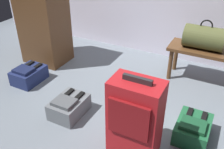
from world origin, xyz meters
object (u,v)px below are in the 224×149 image
Objects in this scene: bench at (213,56)px; backpack_grey at (69,106)px; suitcase_upright_red at (135,118)px; backpack_green at (193,129)px; backpack_navy at (29,75)px; side_cabinet at (44,22)px; duffel_bag_olive at (204,38)px.

backpack_grey is at bearing -131.91° from bench.
backpack_green is at bearing 46.45° from suitcase_upright_red.
suitcase_upright_red is 1.95× the size of backpack_green.
backpack_grey is (-1.16, -0.24, 0.00)m from backpack_green.
backpack_navy is 0.74m from side_cabinet.
side_cabinet is at bearing 164.30° from backpack_green.
backpack_green is 0.35× the size of side_cabinet.
bench is at bearing 91.67° from backpack_green.
suitcase_upright_red is (-0.36, -1.43, 0.02)m from bench.
suitcase_upright_red is 0.64m from backpack_green.
bench is at bearing 0.00° from duffel_bag_olive.
side_cabinet is (-0.96, 0.84, 0.46)m from backpack_grey.
suitcase_upright_red reaches higher than backpack_grey.
backpack_green is 1.00× the size of backpack_navy.
bench reaches higher than backpack_grey.
suitcase_upright_red is at bearing -30.30° from side_cabinet.
duffel_bag_olive is 1.67m from backpack_grey.
backpack_green is 1.95m from backpack_navy.
suitcase_upright_red is 0.83m from backpack_grey.
side_cabinet is (-1.73, 1.01, 0.17)m from suitcase_upright_red.
backpack_grey is at bearing -128.41° from duffel_bag_olive.
backpack_green is at bearing -88.33° from bench.
bench is 1.05m from backpack_green.
suitcase_upright_red is 1.95× the size of backpack_navy.
duffel_bag_olive is 0.59× the size of suitcase_upright_red.
side_cabinet is at bearing -167.95° from duffel_bag_olive.
duffel_bag_olive is 2.09m from backpack_navy.
suitcase_upright_red is at bearing -133.55° from backpack_green.
backpack_grey is 0.35× the size of side_cabinet.
backpack_grey is (-1.00, -1.26, -0.46)m from duffel_bag_olive.
backpack_green is (0.16, -1.02, -0.46)m from duffel_bag_olive.
backpack_green is at bearing -15.70° from side_cabinet.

